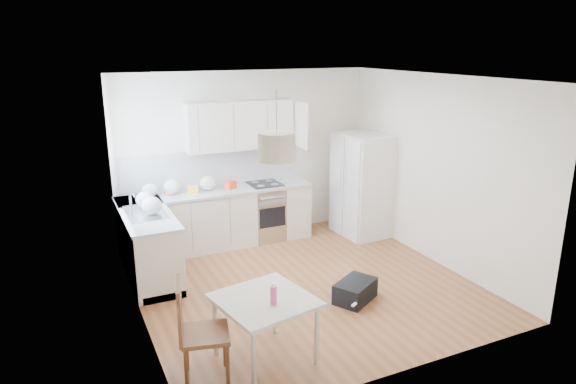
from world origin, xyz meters
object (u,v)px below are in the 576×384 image
object	(u,v)px
refrigerator	(363,185)
dining_table	(265,305)
gym_bag	(355,291)
dining_chair	(205,332)

from	to	relation	value
refrigerator	dining_table	bearing A→B (deg)	-140.21
dining_table	gym_bag	distance (m)	1.72
dining_table	dining_chair	size ratio (longest dim) A/B	0.98
gym_bag	dining_table	bearing A→B (deg)	174.71
gym_bag	dining_chair	bearing A→B (deg)	169.57
dining_table	dining_chair	bearing A→B (deg)	175.13
refrigerator	dining_chair	xyz separation A→B (m)	(-3.50, -2.72, -0.33)
refrigerator	gym_bag	bearing A→B (deg)	-127.78
refrigerator	dining_chair	size ratio (longest dim) A/B	1.63
refrigerator	dining_chair	world-z (taller)	refrigerator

